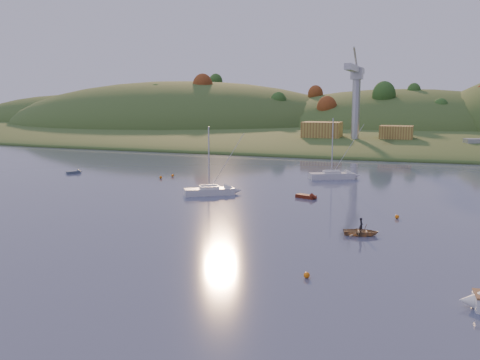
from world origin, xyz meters
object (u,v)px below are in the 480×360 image
(grey_dinghy, at_px, (76,172))
(sailboat_near, at_px, (209,191))
(sailboat_far, at_px, (332,175))
(red_tender, at_px, (310,197))
(canoe, at_px, (361,232))

(grey_dinghy, bearing_deg, sailboat_near, -72.88)
(sailboat_near, bearing_deg, sailboat_far, 24.76)
(red_tender, relative_size, grey_dinghy, 1.20)
(sailboat_near, relative_size, canoe, 2.76)
(sailboat_far, distance_m, red_tender, 19.70)
(sailboat_far, relative_size, grey_dinghy, 3.55)
(sailboat_near, height_order, canoe, sailboat_near)
(sailboat_far, bearing_deg, grey_dinghy, 164.90)
(sailboat_near, xyz_separation_m, canoe, (24.07, -16.25, -0.30))
(sailboat_far, height_order, red_tender, sailboat_far)
(canoe, bearing_deg, grey_dinghy, 52.20)
(grey_dinghy, bearing_deg, sailboat_far, -40.76)
(sailboat_near, bearing_deg, red_tender, -23.63)
(canoe, height_order, grey_dinghy, grey_dinghy)
(sailboat_near, xyz_separation_m, red_tender, (14.64, 2.17, -0.43))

